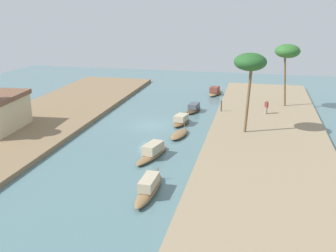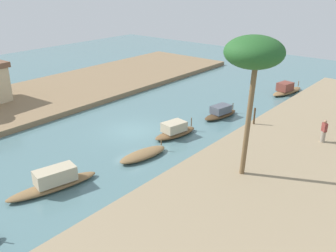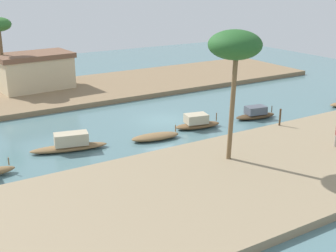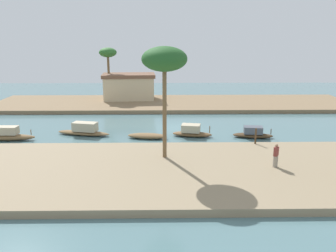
{
  "view_description": "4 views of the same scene",
  "coord_description": "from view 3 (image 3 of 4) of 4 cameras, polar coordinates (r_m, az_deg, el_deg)",
  "views": [
    {
      "loc": [
        -38.5,
        -10.67,
        12.5
      ],
      "look_at": [
        -1.78,
        -2.26,
        0.67
      ],
      "focal_mm": 42.21,
      "sensor_mm": 36.0,
      "label": 1
    },
    {
      "loc": [
        -18.06,
        -18.27,
        10.72
      ],
      "look_at": [
        0.26,
        -3.18,
        1.12
      ],
      "focal_mm": 39.73,
      "sensor_mm": 36.0,
      "label": 2
    },
    {
      "loc": [
        -17.42,
        -29.1,
        10.74
      ],
      "look_at": [
        -1.1,
        -2.6,
        0.44
      ],
      "focal_mm": 47.84,
      "sensor_mm": 36.0,
      "label": 3
    },
    {
      "loc": [
        -1.41,
        -32.82,
        8.57
      ],
      "look_at": [
        -0.89,
        -1.01,
        0.45
      ],
      "focal_mm": 36.86,
      "sensor_mm": 36.0,
      "label": 4
    }
  ],
  "objects": [
    {
      "name": "riverbank_left",
      "position": [
        26.6,
        12.76,
        -5.45
      ],
      "size": [
        46.61,
        11.19,
        0.45
      ],
      "primitive_type": "cube",
      "color": "#937F60",
      "rests_on": "ground"
    },
    {
      "name": "river_water",
      "position": [
        35.57,
        -0.69,
        0.75
      ],
      "size": [
        70.55,
        70.55,
        0.0
      ],
      "primitive_type": "plane",
      "color": "slate",
      "rests_on": "ground"
    },
    {
      "name": "riverbank_right",
      "position": [
        45.83,
        -8.45,
        4.86
      ],
      "size": [
        46.61,
        11.19,
        0.45
      ],
      "primitive_type": "cube",
      "color": "#846B4C",
      "rests_on": "ground"
    },
    {
      "name": "sampan_midstream",
      "position": [
        36.6,
        11.08,
        1.54
      ],
      "size": [
        3.64,
        1.7,
        1.0
      ],
      "rotation": [
        0.0,
        0.0,
        -0.16
      ],
      "color": "#47331E",
      "rests_on": "river_water"
    },
    {
      "name": "sampan_with_red_awning",
      "position": [
        29.89,
        -12.38,
        -2.23
      ],
      "size": [
        5.11,
        2.21,
        1.19
      ],
      "rotation": [
        0.0,
        0.0,
        -0.23
      ],
      "color": "brown",
      "rests_on": "river_water"
    },
    {
      "name": "sampan_open_hull",
      "position": [
        31.24,
        -1.62,
        -1.37
      ],
      "size": [
        3.63,
        1.7,
        0.88
      ],
      "rotation": [
        0.0,
        0.0,
        -0.15
      ],
      "color": "brown",
      "rests_on": "river_water"
    },
    {
      "name": "mooring_post",
      "position": [
        33.69,
        14.08,
        1.1
      ],
      "size": [
        0.14,
        0.14,
        1.26
      ],
      "primitive_type": "cylinder",
      "color": "#4C3823",
      "rests_on": "riverbank_left"
    },
    {
      "name": "riverside_building",
      "position": [
        45.51,
        -16.63,
        6.75
      ],
      "size": [
        7.34,
        4.83,
        3.46
      ],
      "rotation": [
        0.0,
        0.0,
        0.08
      ],
      "color": "beige",
      "rests_on": "riverbank_right"
    },
    {
      "name": "sampan_downstream_large",
      "position": [
        33.64,
        3.72,
        0.44
      ],
      "size": [
        3.7,
        1.83,
        1.09
      ],
      "rotation": [
        0.0,
        0.0,
        -0.19
      ],
      "color": "brown",
      "rests_on": "river_water"
    },
    {
      "name": "palm_tree_left_near",
      "position": [
        25.32,
        8.53,
        9.96
      ],
      "size": [
        3.02,
        3.02,
        7.64
      ],
      "color": "brown",
      "rests_on": "riverbank_left"
    }
  ]
}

